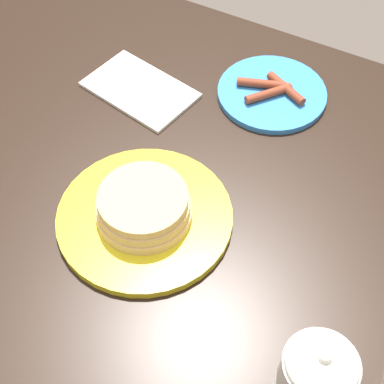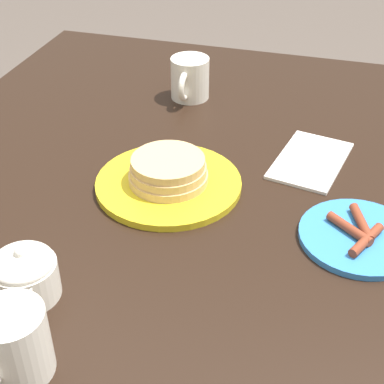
{
  "view_description": "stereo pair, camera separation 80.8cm",
  "coord_description": "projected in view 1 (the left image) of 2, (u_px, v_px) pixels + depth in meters",
  "views": [
    {
      "loc": [
        0.28,
        -0.37,
        1.42
      ],
      "look_at": [
        0.04,
        0.07,
        0.78
      ],
      "focal_mm": 55.0,
      "sensor_mm": 36.0,
      "label": 1
    },
    {
      "loc": [
        0.76,
        0.27,
        1.31
      ],
      "look_at": [
        0.04,
        0.07,
        0.78
      ],
      "focal_mm": 55.0,
      "sensor_mm": 36.0,
      "label": 2
    }
  ],
  "objects": [
    {
      "name": "dining_table",
      "position": [
        146.0,
        270.0,
        0.9
      ],
      "size": [
        1.25,
        0.98,
        0.75
      ],
      "color": "black",
      "rests_on": "ground_plane"
    },
    {
      "name": "side_plate_bacon",
      "position": [
        272.0,
        93.0,
        0.96
      ],
      "size": [
        0.18,
        0.18,
        0.02
      ],
      "color": "#337AC6",
      "rests_on": "dining_table"
    },
    {
      "name": "napkin",
      "position": [
        140.0,
        90.0,
        0.97
      ],
      "size": [
        0.19,
        0.14,
        0.01
      ],
      "color": "silver",
      "rests_on": "dining_table"
    },
    {
      "name": "pancake_plate",
      "position": [
        147.0,
        213.0,
        0.8
      ],
      "size": [
        0.24,
        0.24,
        0.06
      ],
      "color": "gold",
      "rests_on": "dining_table"
    },
    {
      "name": "sugar_bowl",
      "position": [
        319.0,
        370.0,
        0.65
      ],
      "size": [
        0.09,
        0.09,
        0.08
      ],
      "color": "silver",
      "rests_on": "dining_table"
    }
  ]
}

